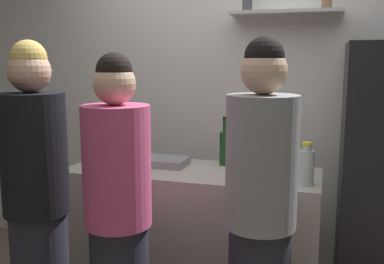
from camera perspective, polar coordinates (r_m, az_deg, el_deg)
name	(u,v)px	position (r m, az deg, el deg)	size (l,w,h in m)	color
back_wall_assembly	(239,97)	(3.47, 6.06, 4.45)	(4.80, 0.32, 2.60)	white
counter	(192,234)	(3.04, 0.00, -12.96)	(1.63, 0.61, 0.88)	#B7B2A8
baking_pan	(162,161)	(3.03, -3.92, -3.80)	(0.34, 0.24, 0.05)	gray
utensil_holder	(105,161)	(2.96, -11.12, -3.67)	(0.10, 0.10, 0.21)	#B2B2B7
wine_bottle_green_glass	(225,147)	(3.02, 4.22, -1.93)	(0.07, 0.07, 0.33)	#19471E
wine_bottle_amber_glass	(120,143)	(3.24, -9.30, -1.43)	(0.08, 0.08, 0.30)	#472814
water_bottle_plastic	(306,166)	(2.61, 14.48, -4.30)	(0.09, 0.09, 0.25)	silver
person_blonde	(37,204)	(2.50, -19.32, -8.78)	(0.34, 0.34, 1.69)	#262633
person_grey_hoodie	(260,217)	(2.19, 8.77, -10.81)	(0.34, 0.34, 1.70)	#262633
person_pink_top	(118,217)	(2.31, -9.47, -10.80)	(0.34, 0.34, 1.63)	#262633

